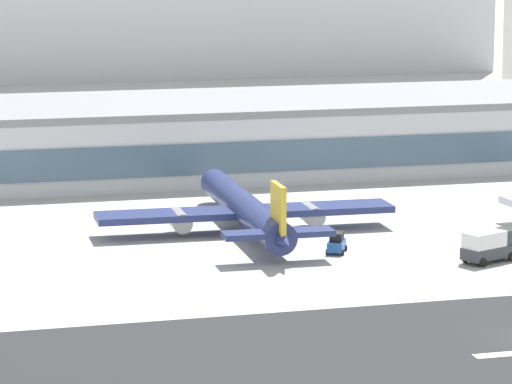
# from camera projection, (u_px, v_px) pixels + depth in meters

# --- Properties ---
(terminal_building) EXTENTS (212.97, 30.27, 10.16)m
(terminal_building) POSITION_uv_depth(u_px,v_px,m) (176.00, 136.00, 194.29)
(terminal_building) COLOR silver
(terminal_building) RESTS_ON ground_plane
(airliner_gold_tail_gate_1) EXTENTS (33.89, 38.89, 8.11)m
(airliner_gold_tail_gate_1) POSITION_uv_depth(u_px,v_px,m) (247.00, 211.00, 154.15)
(airliner_gold_tail_gate_1) COLOR navy
(airliner_gold_tail_gate_1) RESTS_ON ground_plane
(service_baggage_tug_1) EXTENTS (2.96, 3.58, 2.20)m
(service_baggage_tug_1) POSITION_uv_depth(u_px,v_px,m) (337.00, 243.00, 144.99)
(service_baggage_tug_1) COLOR #23569E
(service_baggage_tug_1) RESTS_ON ground_plane
(service_box_truck_2) EXTENTS (6.46, 4.53, 3.25)m
(service_box_truck_2) POSITION_uv_depth(u_px,v_px,m) (489.00, 245.00, 140.77)
(service_box_truck_2) COLOR #2D3338
(service_box_truck_2) RESTS_ON ground_plane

